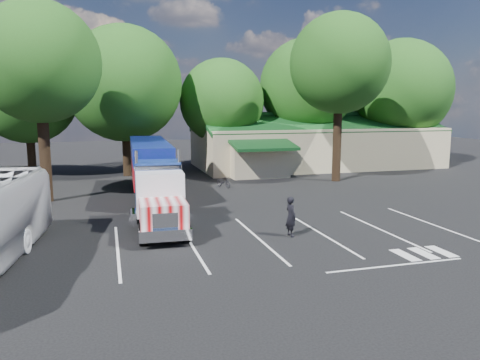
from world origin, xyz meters
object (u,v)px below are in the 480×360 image
object	(u,v)px
semi_truck	(152,168)
silver_sedan	(312,164)
bicycle	(224,182)
woman	(291,216)

from	to	relation	value
semi_truck	silver_sedan	distance (m)	18.89
bicycle	semi_truck	bearing A→B (deg)	-167.02
bicycle	silver_sedan	size ratio (longest dim) A/B	0.37
bicycle	silver_sedan	world-z (taller)	silver_sedan
silver_sedan	woman	bearing A→B (deg)	146.01
silver_sedan	bicycle	bearing A→B (deg)	113.98
woman	bicycle	distance (m)	14.01
semi_truck	woman	bearing A→B (deg)	-58.27
semi_truck	woman	xyz separation A→B (m)	(5.57, -9.83, -1.28)
bicycle	silver_sedan	bearing A→B (deg)	7.87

